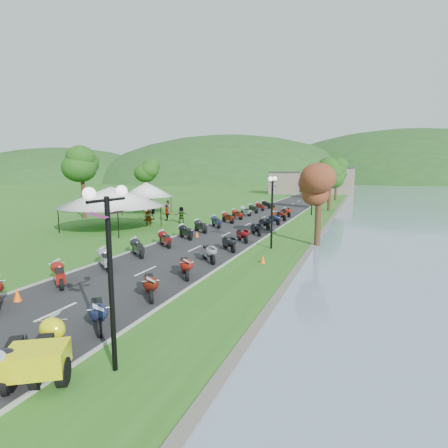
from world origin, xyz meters
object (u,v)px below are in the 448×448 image
(yellow_trike, at_px, (46,348))
(pedestrian_c, at_px, (153,220))
(streetlamp_near, at_px, (111,283))
(pedestrian_a, at_px, (149,226))
(pedestrian_b, at_px, (168,215))
(vendor_tent_main, at_px, (112,208))

(yellow_trike, height_order, pedestrian_c, yellow_trike)
(yellow_trike, height_order, streetlamp_near, streetlamp_near)
(streetlamp_near, relative_size, pedestrian_c, 2.77)
(pedestrian_c, bearing_deg, yellow_trike, -15.73)
(streetlamp_near, bearing_deg, pedestrian_c, 121.29)
(pedestrian_a, distance_m, pedestrian_c, 4.74)
(yellow_trike, height_order, pedestrian_b, yellow_trike)
(pedestrian_a, bearing_deg, yellow_trike, -104.02)
(vendor_tent_main, height_order, pedestrian_c, vendor_tent_main)
(yellow_trike, bearing_deg, pedestrian_a, -4.79)
(yellow_trike, bearing_deg, vendor_tent_main, 2.72)
(yellow_trike, xyz_separation_m, pedestrian_c, (-14.03, 26.64, -0.63))
(pedestrian_a, xyz_separation_m, pedestrian_b, (-2.94, 8.59, 0.00))
(streetlamp_near, height_order, pedestrian_b, streetlamp_near)
(yellow_trike, bearing_deg, pedestrian_b, -7.10)
(pedestrian_a, bearing_deg, pedestrian_b, 67.20)
(streetlamp_near, distance_m, pedestrian_c, 30.51)
(streetlamp_near, relative_size, pedestrian_b, 2.78)
(streetlamp_near, distance_m, pedestrian_a, 25.80)
(pedestrian_a, relative_size, pedestrian_b, 1.05)
(pedestrian_b, bearing_deg, yellow_trike, 138.47)
(vendor_tent_main, distance_m, pedestrian_a, 4.07)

